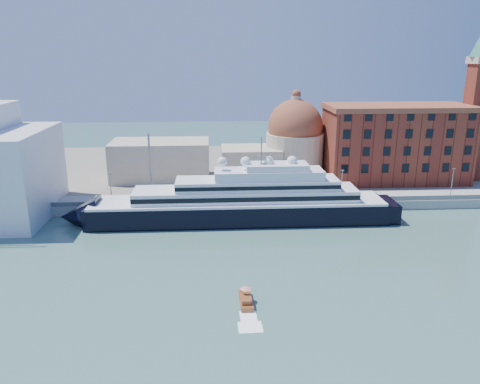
{
  "coord_description": "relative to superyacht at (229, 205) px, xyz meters",
  "views": [
    {
      "loc": [
        -3.86,
        -85.76,
        39.95
      ],
      "look_at": [
        2.37,
        18.0,
        9.05
      ],
      "focal_mm": 35.0,
      "sensor_mm": 36.0,
      "label": 1
    }
  ],
  "objects": [
    {
      "name": "quay_fence",
      "position": [
        0.08,
        6.5,
        -1.14
      ],
      "size": [
        180.0,
        0.1,
        1.2
      ],
      "primitive_type": "cube",
      "color": "slate",
      "rests_on": "quay"
    },
    {
      "name": "ground",
      "position": [
        0.08,
        -23.0,
        -4.24
      ],
      "size": [
        400.0,
        400.0,
        0.0
      ],
      "primitive_type": "plane",
      "color": "#325750",
      "rests_on": "ground"
    },
    {
      "name": "campanile",
      "position": [
        76.08,
        29.0,
        24.52
      ],
      "size": [
        8.4,
        8.4,
        47.0
      ],
      "color": "maroon",
      "rests_on": "land"
    },
    {
      "name": "quay",
      "position": [
        0.08,
        11.0,
        -2.99
      ],
      "size": [
        180.0,
        10.0,
        2.5
      ],
      "primitive_type": "cube",
      "color": "gray",
      "rests_on": "ground"
    },
    {
      "name": "lamp_posts",
      "position": [
        -12.59,
        9.27,
        5.6
      ],
      "size": [
        120.8,
        2.4,
        18.0
      ],
      "color": "slate",
      "rests_on": "quay"
    },
    {
      "name": "church",
      "position": [
        6.47,
        34.72,
        6.67
      ],
      "size": [
        66.0,
        18.0,
        25.5
      ],
      "color": "beige",
      "rests_on": "land"
    },
    {
      "name": "warehouse",
      "position": [
        52.08,
        29.0,
        9.55
      ],
      "size": [
        43.0,
        19.0,
        23.25
      ],
      "color": "maroon",
      "rests_on": "land"
    },
    {
      "name": "land",
      "position": [
        0.08,
        52.0,
        -3.24
      ],
      "size": [
        260.0,
        72.0,
        2.0
      ],
      "primitive_type": "cube",
      "color": "slate",
      "rests_on": "ground"
    },
    {
      "name": "water_taxi",
      "position": [
        1.37,
        -39.78,
        -3.54
      ],
      "size": [
        2.17,
        6.19,
        2.92
      ],
      "rotation": [
        0.0,
        0.0,
        0.02
      ],
      "color": "brown",
      "rests_on": "ground"
    },
    {
      "name": "superyacht",
      "position": [
        0.0,
        0.0,
        0.0
      ],
      "size": [
        82.16,
        11.39,
        24.56
      ],
      "color": "black",
      "rests_on": "ground"
    }
  ]
}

